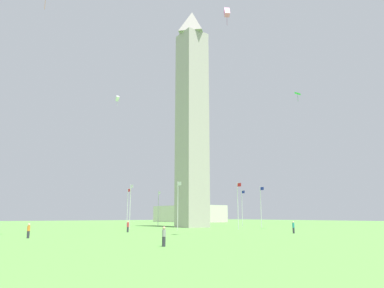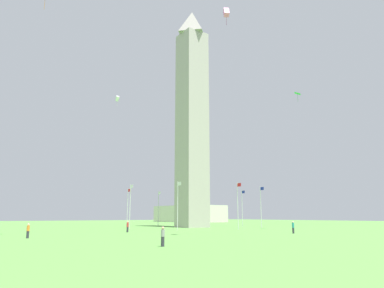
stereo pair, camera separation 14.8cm
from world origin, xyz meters
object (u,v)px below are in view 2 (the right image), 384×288
object	(u,v)px
obelisk_monument	(192,113)
kite_pink_box	(226,13)
flagpole_ne	(261,205)
flagpole_sw	(128,206)
person_gray_shirt	(163,237)
flagpole_e	(242,206)
flagpole_nw	(178,203)
flagpole_n	(238,204)
person_red_shirt	(128,227)
kite_green_diamond	(298,94)
person_teal_shirt	(293,227)
distant_building	(189,214)
kite_white_box	(117,99)
person_orange_shirt	(28,231)
flagpole_s	(158,207)
flagpole_w	(130,204)
flagpole_se	(202,207)

from	to	relation	value
obelisk_monument	kite_pink_box	xyz separation A→B (m)	(34.41, -18.72, 2.10)
flagpole_ne	flagpole_sw	distance (m)	29.92
person_gray_shirt	flagpole_e	bearing A→B (deg)	-44.36
flagpole_nw	kite_pink_box	xyz separation A→B (m)	(23.78, -8.14, 23.25)
obelisk_monument	flagpole_n	world-z (taller)	obelisk_monument
person_red_shirt	kite_green_diamond	bearing A→B (deg)	-41.32
flagpole_n	person_teal_shirt	distance (m)	16.65
flagpole_ne	person_gray_shirt	distance (m)	50.43
distant_building	person_teal_shirt	bearing A→B (deg)	-25.90
flagpole_n	kite_green_diamond	size ratio (longest dim) A/B	4.69
obelisk_monument	kite_white_box	size ratio (longest dim) A/B	25.25
flagpole_sw	distant_building	size ratio (longest dim) A/B	0.29
person_orange_shirt	person_red_shirt	bearing A→B (deg)	-30.35
person_orange_shirt	distant_building	world-z (taller)	distant_building
flagpole_nw	flagpole_n	bearing A→B (deg)	67.50
flagpole_n	person_red_shirt	size ratio (longest dim) A/B	5.04
obelisk_monument	flagpole_nw	size ratio (longest dim) A/B	5.96
flagpole_ne	flagpole_s	xyz separation A→B (m)	(-25.54, -10.58, 0.00)
obelisk_monument	person_teal_shirt	world-z (taller)	obelisk_monument
flagpole_sw	flagpole_w	xyz separation A→B (m)	(10.58, -4.38, 0.00)
obelisk_monument	kite_green_diamond	xyz separation A→B (m)	(24.49, 7.19, -0.79)
flagpole_se	person_gray_shirt	bearing A→B (deg)	-39.46
flagpole_n	kite_green_diamond	world-z (taller)	kite_green_diamond
flagpole_se	person_red_shirt	size ratio (longest dim) A/B	5.04
flagpole_se	obelisk_monument	bearing A→B (deg)	-45.15
obelisk_monument	person_teal_shirt	size ratio (longest dim) A/B	29.73
kite_white_box	flagpole_w	bearing A→B (deg)	110.67
person_orange_shirt	kite_green_diamond	xyz separation A→B (m)	(3.51, 44.65, 24.28)
flagpole_w	person_teal_shirt	size ratio (longest dim) A/B	4.99
flagpole_s	kite_white_box	size ratio (longest dim) A/B	4.24
person_orange_shirt	kite_pink_box	distance (m)	35.63
person_orange_shirt	kite_green_diamond	bearing A→B (deg)	-59.75
flagpole_e	person_orange_shirt	bearing A→B (deg)	-68.23
flagpole_n	flagpole_s	world-z (taller)	same
flagpole_ne	flagpole_se	distance (m)	21.16
person_gray_shirt	kite_white_box	distance (m)	46.44
flagpole_ne	obelisk_monument	bearing A→B (deg)	-135.15
obelisk_monument	kite_pink_box	bearing A→B (deg)	-28.55
flagpole_s	kite_green_diamond	distance (m)	44.93
flagpole_s	person_red_shirt	xyz separation A→B (m)	(28.59, -21.73, -3.88)
flagpole_ne	flagpole_e	size ratio (longest dim) A/B	1.00
flagpole_se	flagpole_n	bearing A→B (deg)	-22.50
person_red_shirt	flagpole_sw	bearing A→B (deg)	44.44
person_orange_shirt	kite_pink_box	bearing A→B (deg)	-90.89
person_teal_shirt	person_gray_shirt	distance (m)	28.29
flagpole_sw	kite_white_box	xyz separation A→B (m)	(12.22, -8.73, 20.58)
kite_green_diamond	kite_white_box	size ratio (longest dim) A/B	0.90
flagpole_s	person_teal_shirt	xyz separation A→B (m)	(45.69, -3.67, -3.87)
kite_green_diamond	obelisk_monument	bearing A→B (deg)	-163.64
person_orange_shirt	flagpole_e	bearing A→B (deg)	-33.49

